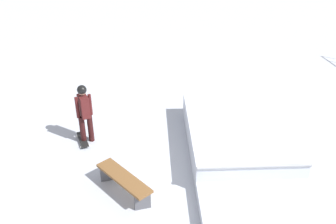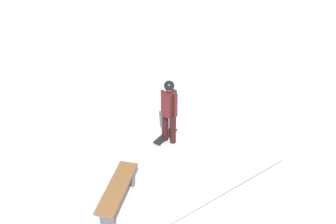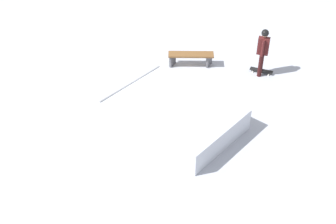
{
  "view_description": "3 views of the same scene",
  "coord_description": "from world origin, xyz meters",
  "views": [
    {
      "loc": [
        6.7,
        -3.52,
        6.14
      ],
      "look_at": [
        -2.02,
        -1.12,
        0.9
      ],
      "focal_mm": 41.81,
      "sensor_mm": 36.0,
      "label": 1
    },
    {
      "loc": [
        4.02,
        2.3,
        6.47
      ],
      "look_at": [
        -2.37,
        -3.17,
        1.0
      ],
      "focal_mm": 45.32,
      "sensor_mm": 36.0,
      "label": 2
    },
    {
      "loc": [
        -6.16,
        10.2,
        8.8
      ],
      "look_at": [
        -1.13,
        0.83,
        0.6
      ],
      "focal_mm": 49.51,
      "sensor_mm": 36.0,
      "label": 3
    }
  ],
  "objects": [
    {
      "name": "skateboard",
      "position": [
        -2.56,
        -3.41,
        0.08
      ],
      "size": [
        0.82,
        0.32,
        0.09
      ],
      "rotation": [
        0.0,
        0.0,
        0.1
      ],
      "color": "black",
      "rests_on": "ground"
    },
    {
      "name": "skater",
      "position": [
        -2.54,
        -3.27,
        1.01
      ],
      "size": [
        0.42,
        0.43,
        1.73
      ],
      "rotation": [
        0.0,
        0.0,
        0.21
      ],
      "color": "black",
      "rests_on": "ground"
    },
    {
      "name": "park_bench",
      "position": [
        -0.18,
        -2.66,
        0.36
      ],
      "size": [
        1.61,
        1.09,
        0.48
      ],
      "rotation": [
        0.0,
        0.0,
        0.48
      ],
      "color": "brown",
      "rests_on": "ground"
    }
  ]
}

